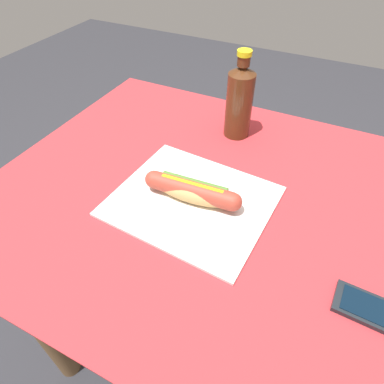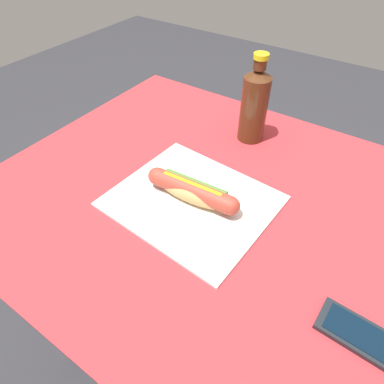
{
  "view_description": "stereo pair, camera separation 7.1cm",
  "coord_description": "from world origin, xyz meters",
  "views": [
    {
      "loc": [
        0.15,
        -0.5,
        1.3
      ],
      "look_at": [
        -0.07,
        -0.04,
        0.81
      ],
      "focal_mm": 31.05,
      "sensor_mm": 36.0,
      "label": 1
    },
    {
      "loc": [
        0.21,
        -0.47,
        1.3
      ],
      "look_at": [
        -0.07,
        -0.04,
        0.81
      ],
      "focal_mm": 31.05,
      "sensor_mm": 36.0,
      "label": 2
    }
  ],
  "objects": [
    {
      "name": "soda_bottle",
      "position": [
        -0.08,
        0.25,
        0.88
      ],
      "size": [
        0.07,
        0.07,
        0.23
      ],
      "color": "#4C2814",
      "rests_on": "dining_table"
    },
    {
      "name": "ground_plane",
      "position": [
        0.0,
        0.0,
        0.0
      ],
      "size": [
        6.0,
        6.0,
        0.0
      ],
      "primitive_type": "plane",
      "color": "#2D2D33",
      "rests_on": "ground"
    },
    {
      "name": "cell_phone",
      "position": [
        0.31,
        -0.14,
        0.79
      ],
      "size": [
        0.14,
        0.07,
        0.01
      ],
      "color": "black",
      "rests_on": "dining_table"
    },
    {
      "name": "paper_wrapper",
      "position": [
        -0.07,
        -0.04,
        0.78
      ],
      "size": [
        0.35,
        0.31,
        0.01
      ],
      "primitive_type": "cube",
      "rotation": [
        0.0,
        0.0,
        -0.07
      ],
      "color": "silver",
      "rests_on": "dining_table"
    },
    {
      "name": "hot_dog",
      "position": [
        -0.07,
        -0.04,
        0.81
      ],
      "size": [
        0.22,
        0.06,
        0.05
      ],
      "color": "tan",
      "rests_on": "paper_wrapper"
    },
    {
      "name": "dining_table",
      "position": [
        0.0,
        0.0,
        0.63
      ],
      "size": [
        1.1,
        0.83,
        0.78
      ],
      "color": "brown",
      "rests_on": "ground"
    }
  ]
}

